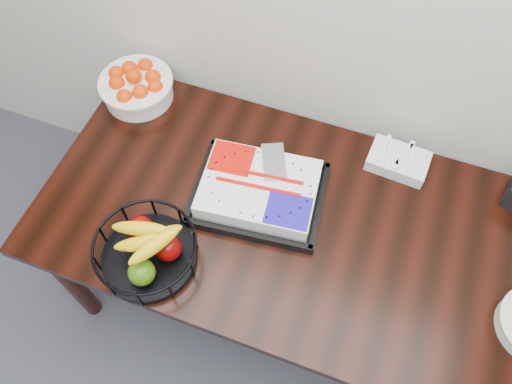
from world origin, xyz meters
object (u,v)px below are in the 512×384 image
(table, at_px, (296,233))
(fruit_basket, at_px, (146,250))
(cake_tray, at_px, (259,191))
(tangerine_bowl, at_px, (136,83))

(table, xyz_separation_m, fruit_basket, (-0.41, -0.30, 0.16))
(cake_tray, height_order, tangerine_bowl, tangerine_bowl)
(table, bearing_deg, cake_tray, 163.20)
(table, bearing_deg, fruit_basket, -143.78)
(table, height_order, tangerine_bowl, tangerine_bowl)
(cake_tray, xyz_separation_m, tangerine_bowl, (-0.61, 0.27, 0.04))
(table, bearing_deg, tangerine_bowl, 157.45)
(cake_tray, distance_m, tangerine_bowl, 0.67)
(table, distance_m, tangerine_bowl, 0.85)
(fruit_basket, bearing_deg, cake_tray, 54.00)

